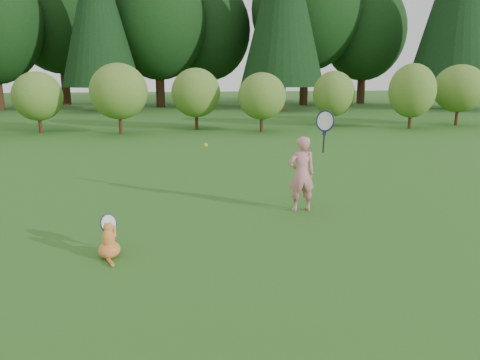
{
  "coord_description": "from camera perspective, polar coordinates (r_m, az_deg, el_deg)",
  "views": [
    {
      "loc": [
        -0.86,
        -6.65,
        2.47
      ],
      "look_at": [
        0.2,
        0.8,
        0.7
      ],
      "focal_mm": 35.0,
      "sensor_mm": 36.0,
      "label": 1
    }
  ],
  "objects": [
    {
      "name": "ground",
      "position": [
        7.15,
        -0.69,
        -6.99
      ],
      "size": [
        100.0,
        100.0,
        0.0
      ],
      "primitive_type": "plane",
      "color": "#225919",
      "rests_on": "ground"
    },
    {
      "name": "shrub_row",
      "position": [
        19.7,
        -5.69,
        10.05
      ],
      "size": [
        28.0,
        3.0,
        2.8
      ],
      "primitive_type": null,
      "color": "#446D22",
      "rests_on": "ground"
    },
    {
      "name": "child",
      "position": [
        8.35,
        7.61,
        0.94
      ],
      "size": [
        0.77,
        0.48,
        2.02
      ],
      "rotation": [
        0.0,
        0.0,
        3.21
      ],
      "color": "#D37E81",
      "rests_on": "ground"
    },
    {
      "name": "cat",
      "position": [
        6.6,
        -15.71,
        -6.91
      ],
      "size": [
        0.37,
        0.71,
        0.67
      ],
      "rotation": [
        0.0,
        0.0,
        -0.08
      ],
      "color": "#D75129",
      "rests_on": "ground"
    },
    {
      "name": "tennis_ball",
      "position": [
        8.81,
        -4.21,
        4.28
      ],
      "size": [
        0.07,
        0.07,
        0.07
      ],
      "color": "#B2E71B",
      "rests_on": "ground"
    }
  ]
}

